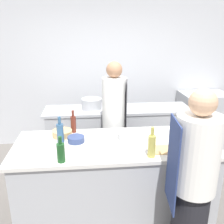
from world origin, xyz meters
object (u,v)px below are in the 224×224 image
at_px(bottle_vinegar, 152,145).
at_px(bowl_mixing_large, 76,139).
at_px(chef_at_prep_near, 193,183).
at_px(oven_range, 202,119).
at_px(bottle_wine, 60,133).
at_px(chef_at_stove, 114,122).
at_px(bowl_wooden_salad, 128,135).
at_px(cup, 138,152).
at_px(stockpot, 92,104).
at_px(bottle_cooking_oil, 61,152).
at_px(bottle_olive_oil, 73,124).
at_px(bowl_ceramic_blue, 181,131).
at_px(bowl_prep_small, 62,133).

relative_size(bottle_vinegar, bowl_mixing_large, 1.66).
distance_m(chef_at_prep_near, bowl_mixing_large, 1.31).
distance_m(oven_range, bottle_vinegar, 2.67).
height_order(bottle_wine, bowl_mixing_large, bottle_wine).
bearing_deg(chef_at_stove, bowl_wooden_salad, 16.88).
bearing_deg(bottle_vinegar, oven_range, 53.86).
height_order(oven_range, cup, same).
bearing_deg(bowl_mixing_large, bottle_wine, -179.02).
bearing_deg(bottle_wine, chef_at_prep_near, -32.26).
height_order(bottle_vinegar, bowl_wooden_salad, bottle_vinegar).
xyz_separation_m(oven_range, stockpot, (-2.10, -0.47, 0.51)).
height_order(bottle_cooking_oil, bowl_mixing_large, bottle_cooking_oil).
relative_size(chef_at_prep_near, chef_at_stove, 0.98).
xyz_separation_m(oven_range, bottle_olive_oil, (-2.34, -1.40, 0.54)).
bearing_deg(bowl_wooden_salad, bottle_cooking_oil, -146.91).
xyz_separation_m(bottle_olive_oil, bottle_vinegar, (0.80, -0.71, 0.01)).
distance_m(bottle_olive_oil, bottle_vinegar, 1.07).
bearing_deg(oven_range, bowl_mixing_large, -143.67).
bearing_deg(bowl_ceramic_blue, cup, -140.78).
relative_size(bowl_ceramic_blue, cup, 3.25).
height_order(bowl_mixing_large, bowl_prep_small, bowl_prep_small).
xyz_separation_m(oven_range, bowl_wooden_salad, (-1.70, -1.65, 0.46)).
distance_m(chef_at_stove, bowl_mixing_large, 0.87).
bearing_deg(bottle_cooking_oil, bowl_mixing_large, 73.96).
distance_m(bottle_cooking_oil, bowl_mixing_large, 0.45).
distance_m(bottle_cooking_oil, cup, 0.76).
height_order(bottle_cooking_oil, cup, bottle_cooking_oil).
height_order(chef_at_stove, cup, chef_at_stove).
relative_size(bowl_ceramic_blue, stockpot, 0.83).
relative_size(bottle_olive_oil, bottle_vinegar, 0.89).
xyz_separation_m(bottle_vinegar, bottle_wine, (-0.93, 0.41, -0.00)).
relative_size(chef_at_stove, bottle_cooking_oil, 6.64).
height_order(bottle_olive_oil, bottle_wine, bottle_wine).
xyz_separation_m(bowl_ceramic_blue, stockpot, (-1.06, 1.10, 0.05)).
bearing_deg(bowl_prep_small, chef_at_stove, 37.91).
bearing_deg(chef_at_prep_near, bowl_prep_small, 58.42).
xyz_separation_m(oven_range, bottle_wine, (-2.47, -1.69, 0.55)).
distance_m(oven_range, bowl_ceramic_blue, 1.93).
height_order(bottle_olive_oil, bowl_mixing_large, bottle_olive_oil).
height_order(bottle_olive_oil, stockpot, bottle_olive_oil).
bearing_deg(bottle_wine, bottle_olive_oil, 66.03).
distance_m(chef_at_stove, stockpot, 0.62).
height_order(chef_at_prep_near, bowl_mixing_large, chef_at_prep_near).
bearing_deg(bowl_ceramic_blue, chef_at_stove, 142.37).
bearing_deg(chef_at_prep_near, stockpot, 29.38).
bearing_deg(chef_at_stove, bowl_ceramic_blue, 61.26).
distance_m(bowl_prep_small, cup, 0.98).
height_order(chef_at_prep_near, chef_at_stove, chef_at_stove).
bearing_deg(bowl_mixing_large, bowl_prep_small, 134.09).
relative_size(chef_at_stove, bottle_olive_oil, 6.20).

